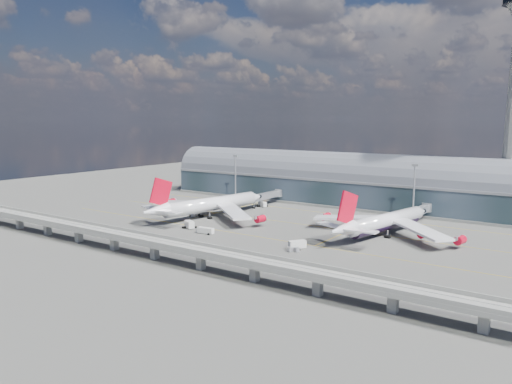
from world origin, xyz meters
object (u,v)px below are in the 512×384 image
Objects in this scene: airliner_left at (208,205)px; cargo_train_1 at (204,231)px; service_truck_2 at (206,231)px; service_truck_1 at (189,225)px; floodlight_mast_right at (414,191)px; service_truck_0 at (195,213)px; cargo_train_2 at (293,250)px; cargo_train_0 at (118,231)px; floodlight_mast_left at (235,176)px; service_truck_5 at (262,204)px; service_truck_3 at (297,245)px; airliner_right at (384,222)px; service_truck_4 at (387,223)px.

cargo_train_1 is at bearing -42.80° from airliner_left.
service_truck_1 is at bearing 67.20° from service_truck_2.
service_truck_0 is (-88.19, -47.26, -12.32)m from floodlight_mast_right.
cargo_train_0 is at bearing 126.34° from cargo_train_2.
floodlight_mast_left is 3.55× the size of service_truck_2.
floodlight_mast_right reaches higher than service_truck_5.
service_truck_3 is (41.75, 0.70, 0.19)m from service_truck_2.
service_truck_1 is (16.21, -21.84, 0.28)m from service_truck_0.
service_truck_2 is 41.76m from service_truck_3.
service_truck_3 is at bearing -104.28° from airliner_right.
floodlight_mast_right is 77.48m from service_truck_5.
service_truck_0 is 74.50m from service_truck_3.
service_truck_3 reaches higher than cargo_train_0.
airliner_right is at bearing -60.98° from cargo_train_0.
service_truck_3 is at bearing -126.93° from service_truck_4.
service_truck_0 is 1.05× the size of service_truck_4.
service_truck_2 is 35.17m from cargo_train_0.
service_truck_5 is at bearing 8.90° from service_truck_2.
cargo_train_1 is (-1.03, 0.29, -0.46)m from service_truck_2.
floodlight_mast_right is at bearing 8.35° from service_truck_0.
floodlight_mast_left reaches higher than service_truck_2.
cargo_train_0 is (-71.26, -19.83, -0.72)m from service_truck_3.
cargo_train_2 is at bearing -113.86° from service_truck_5.
service_truck_4 is (-4.98, 17.33, -3.78)m from airliner_right.
airliner_left is 24.44m from service_truck_1.
airliner_left is (-80.74, -46.74, -7.51)m from floodlight_mast_right.
floodlight_mast_left is 93.60m from cargo_train_0.
floodlight_mast_left reaches higher than airliner_left.
airliner_left is 1.07× the size of airliner_right.
floodlight_mast_right reaches higher than cargo_train_1.
floodlight_mast_left is 75.53m from service_truck_1.
airliner_left is at bearing -149.93° from floodlight_mast_right.
cargo_train_2 is (71.02, -29.25, -0.51)m from service_truck_0.
floodlight_mast_right reaches higher than service_truck_1.
service_truck_4 reaches higher than cargo_train_1.
service_truck_2 is at bearing -136.35° from airliner_right.
cargo_train_0 is (-88.96, -56.60, -4.62)m from airliner_right.
service_truck_0 is at bearing -75.97° from floodlight_mast_left.
airliner_left reaches higher than service_truck_0.
airliner_right is (-0.31, -35.49, -8.22)m from floodlight_mast_right.
airliner_right reaches higher than service_truck_1.
service_truck_4 is at bearing -106.26° from floodlight_mast_right.
service_truck_1 is 54.06m from service_truck_3.
service_truck_3 is (-17.70, -36.77, -3.89)m from airliner_right.
service_truck_3 reaches higher than service_truck_5.
cargo_train_0 is at bearing -91.02° from airliner_left.
cargo_train_1 is at bearing -81.25° from service_truck_1.
cargo_train_2 is (58.88, -68.20, -0.54)m from service_truck_5.
service_truck_2 is at bearing -144.06° from service_truck_3.
service_truck_1 reaches higher than service_truck_2.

